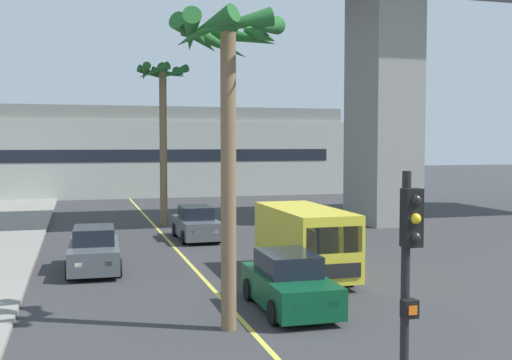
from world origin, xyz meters
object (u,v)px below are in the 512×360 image
object	(u,v)px
car_queue_second	(94,251)
delivery_van	(304,240)
car_queue_third	(196,224)
car_queue_front	(289,283)
palm_tree_mid_median	(227,71)
palm_tree_near_median	(163,100)
traffic_light_median_near	(408,284)

from	to	relation	value
car_queue_second	delivery_van	xyz separation A→B (m)	(6.81, -3.08, 0.57)
car_queue_third	delivery_van	distance (m)	9.49
car_queue_front	car_queue_third	xyz separation A→B (m)	(-0.18, 12.97, 0.00)
delivery_van	palm_tree_mid_median	size ratio (longest dim) A/B	0.68
car_queue_front	palm_tree_near_median	bearing A→B (deg)	93.04
traffic_light_median_near	palm_tree_near_median	distance (m)	27.59
palm_tree_near_median	car_queue_front	bearing A→B (deg)	-86.96
delivery_van	traffic_light_median_near	bearing A→B (deg)	-104.26
delivery_van	traffic_light_median_near	size ratio (longest dim) A/B	1.25
car_queue_front	traffic_light_median_near	world-z (taller)	traffic_light_median_near
traffic_light_median_near	palm_tree_mid_median	xyz separation A→B (m)	(-0.68, 7.44, 3.56)
car_queue_third	palm_tree_near_median	xyz separation A→B (m)	(-0.80, 5.54, 6.16)
car_queue_front	delivery_van	bearing A→B (deg)	63.89
delivery_van	palm_tree_near_median	bearing A→B (deg)	100.72
traffic_light_median_near	palm_tree_near_median	bearing A→B (deg)	89.22
car_queue_third	palm_tree_near_median	world-z (taller)	palm_tree_near_median
car_queue_front	car_queue_second	bearing A→B (deg)	126.35
car_queue_front	car_queue_third	size ratio (longest dim) A/B	1.00
car_queue_front	car_queue_second	size ratio (longest dim) A/B	0.99
car_queue_third	traffic_light_median_near	distance (m)	21.86
car_queue_second	traffic_light_median_near	xyz separation A→B (m)	(3.64, -15.55, 1.99)
car_queue_second	palm_tree_near_median	bearing A→B (deg)	71.10
car_queue_front	car_queue_second	xyz separation A→B (m)	(-4.99, 6.79, 0.00)
car_queue_front	palm_tree_near_median	size ratio (longest dim) A/B	0.46
car_queue_second	palm_tree_mid_median	xyz separation A→B (m)	(2.96, -8.11, 5.55)
car_queue_second	car_queue_third	distance (m)	7.84
car_queue_second	palm_tree_mid_median	bearing A→B (deg)	-69.93
traffic_light_median_near	palm_tree_mid_median	bearing A→B (deg)	95.21
car_queue_second	delivery_van	size ratio (longest dim) A/B	0.79
car_queue_third	palm_tree_mid_median	bearing A→B (deg)	-97.38
car_queue_second	palm_tree_mid_median	distance (m)	10.27
palm_tree_near_median	palm_tree_mid_median	bearing A→B (deg)	-93.03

